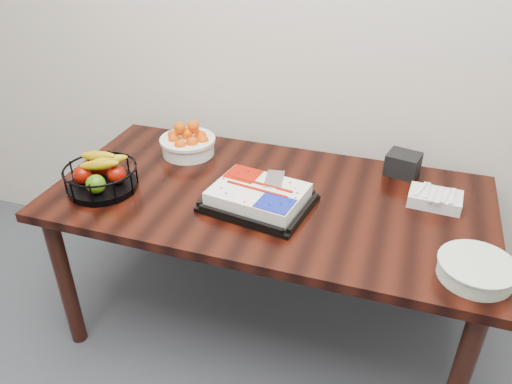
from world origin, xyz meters
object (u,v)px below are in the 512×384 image
(napkin_box, at_px, (403,164))
(cake_tray, at_px, (258,197))
(fruit_basket, at_px, (101,176))
(plate_stack, at_px, (476,270))
(tangerine_bowl, at_px, (188,140))
(table, at_px, (269,211))

(napkin_box, bearing_deg, cake_tray, -139.76)
(fruit_basket, distance_m, plate_stack, 1.46)
(cake_tray, relative_size, tangerine_bowl, 1.73)
(table, relative_size, tangerine_bowl, 6.91)
(table, xyz_separation_m, plate_stack, (0.79, -0.28, 0.12))
(table, bearing_deg, tangerine_bowl, 153.96)
(table, xyz_separation_m, tangerine_bowl, (-0.47, 0.23, 0.16))
(table, relative_size, napkin_box, 13.17)
(fruit_basket, bearing_deg, cake_tray, 7.72)
(plate_stack, bearing_deg, table, 160.54)
(tangerine_bowl, relative_size, plate_stack, 1.04)
(table, bearing_deg, plate_stack, -19.46)
(cake_tray, bearing_deg, napkin_box, 40.24)
(cake_tray, bearing_deg, fruit_basket, -172.28)
(plate_stack, bearing_deg, fruit_basket, 176.23)
(cake_tray, xyz_separation_m, plate_stack, (0.80, -0.19, -0.01))
(plate_stack, bearing_deg, napkin_box, 114.01)
(fruit_basket, bearing_deg, tangerine_bowl, 63.95)
(cake_tray, bearing_deg, plate_stack, -13.01)
(fruit_basket, height_order, napkin_box, fruit_basket)
(table, xyz_separation_m, fruit_basket, (-0.67, -0.18, 0.15))
(table, height_order, fruit_basket, fruit_basket)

